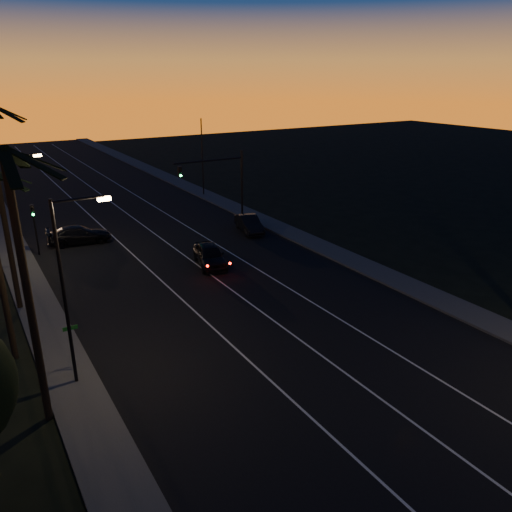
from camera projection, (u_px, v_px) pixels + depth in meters
road at (198, 271)px, 37.10m from camera, size 20.00×170.00×0.01m
sidewalk_left at (37, 305)px, 31.63m from camera, size 2.40×170.00×0.16m
sidewalk_right at (318, 245)px, 42.53m from camera, size 2.40×170.00×0.16m
lane_stripe_left at (160, 279)px, 35.64m from camera, size 0.12×160.00×0.01m
lane_stripe_mid at (204, 270)px, 37.34m from camera, size 0.12×160.00×0.01m
lane_stripe_right at (245, 261)px, 39.04m from camera, size 0.12×160.00×0.01m
palm_near at (23, 264)px, 18.90m from camera, size 4.25×4.16×11.53m
streetlight_left_near at (69, 279)px, 22.03m from camera, size 2.55×0.26×9.00m
streetlight_left_far at (17, 201)px, 36.57m from camera, size 2.55×0.26×8.50m
street_sign at (72, 343)px, 24.05m from camera, size 0.70×0.06×2.60m
signal_mast at (220, 176)px, 46.94m from camera, size 7.10×0.41×7.00m
signal_post at (34, 221)px, 39.49m from camera, size 0.28×0.37×4.20m
far_pole_right at (202, 158)px, 58.55m from camera, size 0.14×0.14×9.00m
lead_car at (210, 255)px, 38.04m from camera, size 3.04×5.64×1.64m
right_car at (249, 224)px, 46.10m from camera, size 2.58×4.84×1.51m
cross_car at (79, 235)px, 42.96m from camera, size 5.53×2.84×1.53m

